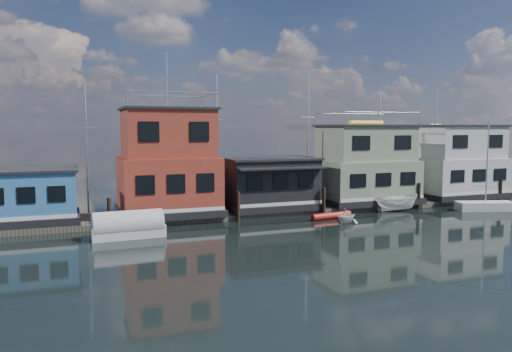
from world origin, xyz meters
name	(u,v)px	position (x,y,z in m)	size (l,w,h in m)	color
ground	(353,245)	(0.00, 0.00, 0.00)	(160.00, 160.00, 0.00)	black
dock	(274,210)	(0.00, 12.00, 0.20)	(48.00, 5.00, 0.40)	#595147
houseboat_blue	(29,196)	(-18.00, 12.00, 2.21)	(6.40, 4.90, 3.66)	black
houseboat_red	(168,164)	(-8.50, 12.00, 4.10)	(7.40, 5.90, 11.86)	black
houseboat_dark	(268,183)	(-0.50, 11.98, 2.42)	(7.40, 6.10, 4.06)	black
houseboat_green	(365,166)	(8.50, 12.00, 3.55)	(8.40, 5.90, 7.03)	black
houseboat_white	(457,163)	(18.50, 12.00, 3.54)	(8.40, 5.90, 6.66)	black
pilings	(284,204)	(-0.33, 9.20, 1.10)	(42.28, 0.28, 2.20)	#2D2116
background_masts	(296,141)	(4.76, 18.00, 5.55)	(36.40, 0.16, 12.00)	silver
red_kayak	(331,216)	(2.86, 7.72, 0.25)	(0.50, 0.50, 3.40)	red
motorboat	(396,203)	(9.49, 8.85, 0.72)	(1.40, 3.71, 1.43)	white
dinghy_white	(346,216)	(3.15, 6.04, 0.52)	(1.70, 1.97, 1.04)	silver
day_sailer	(485,205)	(16.69, 6.65, 0.43)	(4.87, 2.84, 7.29)	white
tarp_runabout	(128,227)	(-12.10, 6.68, 0.67)	(4.53, 2.01, 1.80)	silver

